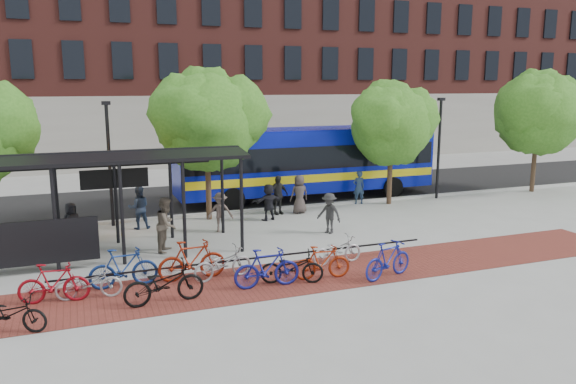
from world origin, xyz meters
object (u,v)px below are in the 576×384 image
object	(u,v)px
tree_c	(393,121)
pedestrian_6	(299,194)
bike_10	(337,250)
pedestrian_2	(139,208)
bike_1	(54,283)
pedestrian_5	(269,202)
bike_0	(10,314)
bike_9	(322,262)
lamp_post_right	(439,145)
bike_4	(164,283)
tree_b	(208,116)
lamp_post_left	(109,160)
bike_8	(292,267)
bike_6	(223,263)
pedestrian_8	(167,224)
bike_5	(192,260)
bike_7	(267,268)
bus	(306,158)
bike_3	(124,268)
bike_11	(388,260)
pedestrian_7	(359,187)
pedestrian_3	(220,212)
bike_2	(89,283)
pedestrian_4	(278,195)
tree_d	(539,109)
pedestrian_0	(72,223)
pedestrian_9	(329,213)

from	to	relation	value
tree_c	pedestrian_6	world-z (taller)	tree_c
bike_10	pedestrian_2	bearing A→B (deg)	33.47
bike_1	pedestrian_5	xyz separation A→B (m)	(8.42, 6.81, 0.24)
bike_0	bike_9	xyz separation A→B (m)	(8.43, 0.75, 0.06)
lamp_post_right	bike_4	world-z (taller)	lamp_post_right
tree_b	pedestrian_2	xyz separation A→B (m)	(-3.11, -0.68, -3.58)
lamp_post_left	bike_8	xyz separation A→B (m)	(4.47, -9.06, -2.26)
bike_6	pedestrian_6	bearing A→B (deg)	-47.59
pedestrian_8	tree_b	bearing A→B (deg)	-5.40
tree_b	pedestrian_8	distance (m)	6.03
tree_b	bike_6	bearing A→B (deg)	-100.57
lamp_post_left	bike_1	size ratio (longest dim) A/B	2.77
bike_5	bike_7	xyz separation A→B (m)	(1.89, -1.43, -0.03)
bike_0	bus	bearing A→B (deg)	-23.20
lamp_post_right	pedestrian_8	size ratio (longest dim) A/B	2.65
tree_b	bike_3	distance (m)	9.39
bike_3	bike_11	xyz separation A→B (m)	(7.55, -2.03, -0.01)
lamp_post_right	pedestrian_5	world-z (taller)	lamp_post_right
bike_7	pedestrian_7	distance (m)	12.24
bike_0	pedestrian_3	bearing A→B (deg)	-20.68
pedestrian_6	pedestrian_7	distance (m)	3.59
bike_1	bus	bearing A→B (deg)	-40.15
bike_2	pedestrian_8	distance (m)	4.68
tree_b	pedestrian_8	size ratio (longest dim) A/B	3.35
tree_c	pedestrian_3	xyz separation A→B (m)	(-9.13, -2.27, -3.26)
pedestrian_5	pedestrian_8	distance (m)	5.71
bike_1	bike_4	xyz separation A→B (m)	(2.76, -1.09, 0.01)
bike_9	pedestrian_4	world-z (taller)	pedestrian_4
tree_d	pedestrian_4	bearing A→B (deg)	-179.11
pedestrian_0	pedestrian_8	world-z (taller)	pedestrian_8
tree_d	pedestrian_0	distance (m)	24.04
tree_c	pedestrian_0	bearing A→B (deg)	-172.54
tree_b	bike_6	world-z (taller)	tree_b
tree_b	pedestrian_3	xyz separation A→B (m)	(-0.14, -2.27, -3.67)
pedestrian_0	pedestrian_6	xyz separation A→B (m)	(9.68, 1.52, 0.11)
bike_5	bike_3	bearing A→B (deg)	86.95
bike_0	pedestrian_9	bearing A→B (deg)	-40.26
bike_0	bike_8	size ratio (longest dim) A/B	0.95
bike_7	bike_11	xyz separation A→B (m)	(3.68, -0.54, -0.01)
tree_b	lamp_post_right	xyz separation A→B (m)	(11.90, 0.25, -1.71)
bike_9	pedestrian_4	distance (m)	8.73
pedestrian_4	pedestrian_6	distance (m)	0.99
bike_10	pedestrian_6	xyz separation A→B (m)	(1.59, 7.23, 0.41)
lamp_post_right	pedestrian_3	bearing A→B (deg)	-168.18
pedestrian_5	pedestrian_8	world-z (taller)	pedestrian_8
bike_1	pedestrian_7	distance (m)	16.02
bike_6	pedestrian_3	xyz separation A→B (m)	(1.30, 5.45, 0.30)
bike_1	bike_8	xyz separation A→B (m)	(6.52, -0.85, -0.07)
lamp_post_right	bike_9	size ratio (longest dim) A/B	2.94
bike_10	bike_2	bearing A→B (deg)	87.59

